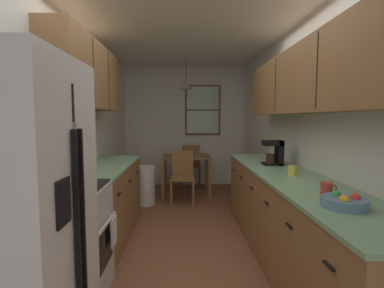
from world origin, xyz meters
name	(u,v)px	position (x,y,z in m)	size (l,w,h in m)	color
ground_plane	(187,229)	(0.00, 1.00, 0.00)	(12.00, 12.00, 0.00)	brown
wall_left	(80,132)	(-1.35, 1.00, 1.27)	(0.10, 9.00, 2.55)	white
wall_right	(291,132)	(1.35, 1.00, 1.27)	(0.10, 9.00, 2.55)	white
wall_back	(185,127)	(0.00, 3.65, 1.27)	(4.40, 0.10, 2.55)	white
ceiling_slab	(187,26)	(0.00, 1.00, 2.59)	(4.40, 9.00, 0.08)	white
refrigerator	(11,226)	(-0.96, -1.20, 0.88)	(0.71, 0.77, 1.77)	white
stove_range	(64,243)	(-0.99, -0.47, 0.47)	(0.66, 0.65, 1.10)	silver
microwave_over_range	(42,84)	(-1.11, -0.47, 1.71)	(0.39, 0.63, 0.34)	black
counter_left	(104,202)	(-1.00, 0.75, 0.45)	(0.64, 1.79, 0.90)	olive
upper_cabinets_left	(87,76)	(-1.14, 0.70, 1.93)	(0.33, 1.87, 0.74)	olive
counter_right	(289,219)	(1.00, 0.08, 0.45)	(0.64, 3.35, 0.90)	olive
upper_cabinets_right	(309,79)	(1.14, 0.03, 1.82)	(0.33, 3.03, 0.63)	olive
dining_table	(186,162)	(0.01, 2.77, 0.62)	(0.90, 0.77, 0.75)	brown
dining_chair_near	(183,174)	(-0.06, 2.18, 0.50)	(0.41, 0.41, 0.90)	olive
dining_chair_far	(190,164)	(0.11, 3.36, 0.50)	(0.43, 0.43, 0.90)	olive
pendant_light	(186,86)	(0.01, 2.77, 2.06)	(0.28, 0.28, 0.55)	black
back_window	(203,110)	(0.38, 3.58, 1.63)	(0.76, 0.05, 1.07)	brown
trash_bin	(144,185)	(-0.70, 2.13, 0.32)	(0.35, 0.35, 0.65)	white
storage_canister	(84,166)	(-1.00, 0.08, 1.00)	(0.12, 0.12, 0.19)	red
dish_towel	(114,231)	(-0.64, -0.31, 0.50)	(0.02, 0.16, 0.24)	white
coffee_maker	(275,152)	(1.04, 0.68, 1.05)	(0.22, 0.18, 0.29)	black
mug_by_coffeemaker	(327,189)	(0.98, -0.70, 0.95)	(0.12, 0.09, 0.10)	#BF3F33
mug_spare	(293,170)	(1.01, 0.02, 0.95)	(0.12, 0.08, 0.10)	#E5CC4C
fruit_bowl	(344,201)	(0.95, -0.98, 0.94)	(0.28, 0.28, 0.09)	#597F9E
table_serving_bowl	(180,154)	(-0.10, 2.78, 0.78)	(0.16, 0.16, 0.06)	#E0D14C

